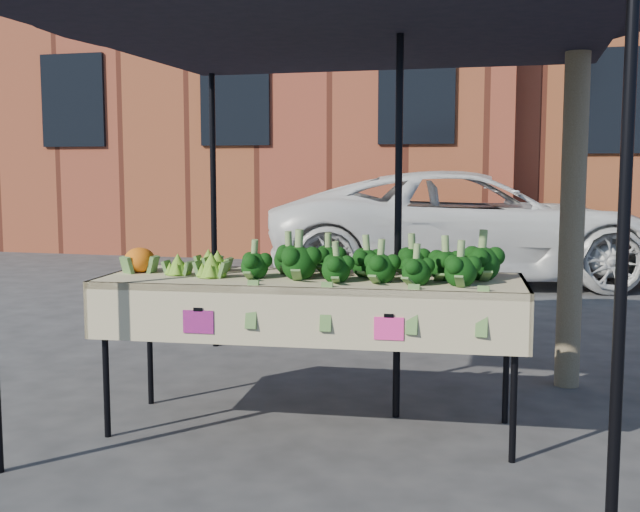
{
  "coord_description": "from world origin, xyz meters",
  "views": [
    {
      "loc": [
        1.1,
        -4.35,
        1.52
      ],
      "look_at": [
        -0.05,
        0.12,
        1.0
      ],
      "focal_mm": 43.84,
      "sensor_mm": 36.0,
      "label": 1
    }
  ],
  "objects_px": {
    "table": "(311,354)",
    "street_tree": "(579,29)",
    "canopy": "(344,193)",
    "vehicle": "(472,80)"
  },
  "relations": [
    {
      "from": "vehicle",
      "to": "street_tree",
      "type": "xyz_separation_m",
      "value": [
        1.0,
        -5.04,
        -0.23
      ]
    },
    {
      "from": "canopy",
      "to": "street_tree",
      "type": "distance_m",
      "value": 1.99
    },
    {
      "from": "canopy",
      "to": "vehicle",
      "type": "distance_m",
      "value": 6.11
    },
    {
      "from": "table",
      "to": "street_tree",
      "type": "distance_m",
      "value": 2.84
    },
    {
      "from": "canopy",
      "to": "vehicle",
      "type": "xyz_separation_m",
      "value": [
        0.4,
        5.95,
        1.31
      ]
    },
    {
      "from": "table",
      "to": "canopy",
      "type": "distance_m",
      "value": 1.02
    },
    {
      "from": "canopy",
      "to": "table",
      "type": "bearing_deg",
      "value": -101.81
    },
    {
      "from": "table",
      "to": "vehicle",
      "type": "distance_m",
      "value": 6.79
    },
    {
      "from": "vehicle",
      "to": "street_tree",
      "type": "bearing_deg",
      "value": 179.49
    },
    {
      "from": "table",
      "to": "vehicle",
      "type": "xyz_separation_m",
      "value": [
        0.49,
        6.39,
        2.23
      ]
    }
  ]
}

